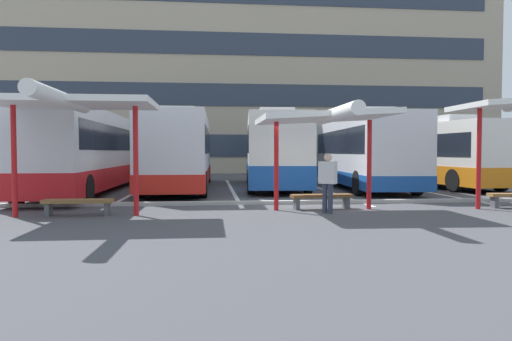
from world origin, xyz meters
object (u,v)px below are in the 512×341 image
object	(u,v)px
coach_bus_1	(181,153)
coach_bus_2	(274,153)
coach_bus_0	(88,152)
coach_bus_4	(435,155)
waiting_shelter_0	(72,105)
waiting_passenger_1	(328,179)
bench_0	(78,203)
waiting_shelter_1	(326,119)
bench_1	(322,198)
coach_bus_3	(363,152)

from	to	relation	value
coach_bus_1	coach_bus_2	world-z (taller)	coach_bus_2
coach_bus_0	coach_bus_4	xyz separation A→B (m)	(16.64, 2.18, -0.13)
waiting_shelter_0	waiting_passenger_1	size ratio (longest dim) A/B	2.65
bench_0	coach_bus_2	bearing A→B (deg)	54.59
waiting_shelter_1	bench_1	size ratio (longest dim) A/B	2.51
coach_bus_3	waiting_shelter_0	distance (m)	14.06
coach_bus_0	coach_bus_4	world-z (taller)	coach_bus_0
coach_bus_3	waiting_shelter_1	distance (m)	9.03
coach_bus_3	coach_bus_4	xyz separation A→B (m)	(4.15, 1.11, -0.14)
bench_1	bench_0	bearing A→B (deg)	-173.58
coach_bus_1	coach_bus_4	xyz separation A→B (m)	(12.79, 0.47, -0.12)
waiting_shelter_0	bench_1	bearing A→B (deg)	9.71
waiting_shelter_1	waiting_shelter_0	bearing A→B (deg)	-173.93
coach_bus_0	coach_bus_4	size ratio (longest dim) A/B	1.20
coach_bus_0	coach_bus_3	size ratio (longest dim) A/B	1.15
waiting_passenger_1	bench_0	bearing A→B (deg)	178.40
coach_bus_0	coach_bus_1	bearing A→B (deg)	23.86
coach_bus_2	bench_0	bearing A→B (deg)	-125.41
bench_1	waiting_passenger_1	distance (m)	1.18
waiting_shelter_1	coach_bus_4	bearing A→B (deg)	48.94
coach_bus_3	bench_1	distance (m)	8.68
coach_bus_0	waiting_shelter_1	world-z (taller)	coach_bus_0
waiting_passenger_1	coach_bus_3	bearing A→B (deg)	65.48
coach_bus_2	waiting_shelter_0	distance (m)	11.99
coach_bus_1	waiting_passenger_1	size ratio (longest dim) A/B	7.11
coach_bus_3	coach_bus_4	distance (m)	4.30
coach_bus_3	waiting_passenger_1	world-z (taller)	coach_bus_3
coach_bus_0	coach_bus_3	bearing A→B (deg)	4.90
coach_bus_2	coach_bus_0	bearing A→B (deg)	-165.99
bench_0	bench_1	bearing A→B (deg)	6.42
coach_bus_2	coach_bus_4	size ratio (longest dim) A/B	1.04
coach_bus_3	waiting_shelter_0	xyz separation A→B (m)	(-10.86, -8.84, 1.25)
waiting_shelter_0	bench_1	size ratio (longest dim) A/B	2.35
coach_bus_4	bench_1	xyz separation A→B (m)	(-8.02, -8.75, -1.25)
coach_bus_1	waiting_shelter_0	distance (m)	9.81
bench_0	coach_bus_3	bearing A→B (deg)	37.83
coach_bus_2	coach_bus_3	size ratio (longest dim) A/B	0.99
waiting_shelter_1	bench_1	xyz separation A→B (m)	(0.00, 0.45, -2.38)
coach_bus_4	bench_0	size ratio (longest dim) A/B	5.50
coach_bus_2	waiting_shelter_0	world-z (taller)	coach_bus_2
coach_bus_3	coach_bus_4	size ratio (longest dim) A/B	1.04
coach_bus_2	bench_1	distance (m)	8.77
coach_bus_4	waiting_shelter_1	xyz separation A→B (m)	(-8.02, -9.20, 1.13)
bench_0	waiting_passenger_1	world-z (taller)	waiting_passenger_1
coach_bus_4	waiting_shelter_0	size ratio (longest dim) A/B	2.27
coach_bus_1	coach_bus_4	bearing A→B (deg)	2.12
coach_bus_3	waiting_shelter_1	xyz separation A→B (m)	(-3.87, -8.10, 0.99)
coach_bus_0	waiting_shelter_0	world-z (taller)	coach_bus_0
coach_bus_2	waiting_shelter_1	xyz separation A→B (m)	(0.28, -9.11, 1.02)
bench_0	waiting_shelter_1	world-z (taller)	waiting_shelter_1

